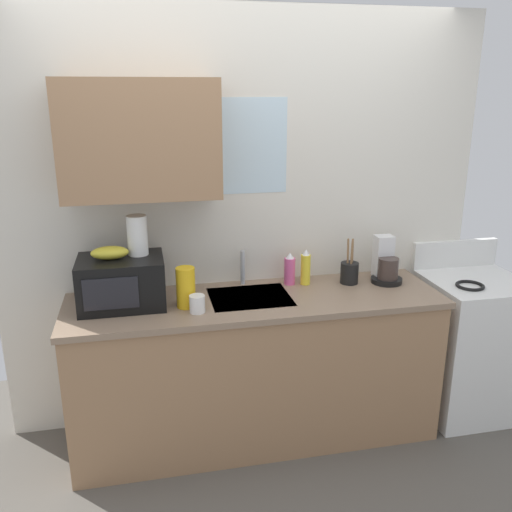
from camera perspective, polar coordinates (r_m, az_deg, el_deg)
name	(u,v)px	position (r m, az deg, el deg)	size (l,w,h in m)	color
kitchen_wall_assembly	(227,210)	(3.25, -3.04, 4.88)	(2.92, 0.42, 2.50)	silver
counter_unit	(256,366)	(3.30, -0.01, -11.54)	(2.15, 0.63, 0.90)	#9E7551
sink_faucet	(243,267)	(3.29, -1.41, -1.21)	(0.03, 0.03, 0.21)	#B2B5BA
stove_range	(469,344)	(3.83, 21.52, -8.59)	(0.60, 0.60, 1.08)	white
microwave	(122,282)	(3.05, -13.97, -2.67)	(0.46, 0.35, 0.27)	black
banana_bunch	(110,253)	(3.00, -15.14, 0.34)	(0.20, 0.11, 0.07)	gold
paper_towel_roll	(137,235)	(3.03, -12.38, 2.14)	(0.11, 0.11, 0.22)	white
coffee_maker	(385,265)	(3.44, 13.46, -0.92)	(0.19, 0.21, 0.28)	black
dish_soap_bottle_pink	(290,269)	(3.30, 3.56, -1.42)	(0.07, 0.07, 0.20)	#E55999
dish_soap_bottle_yellow	(306,268)	(3.30, 5.24, -1.25)	(0.06, 0.06, 0.22)	yellow
cereal_canister	(186,287)	(2.97, -7.40, -3.30)	(0.10, 0.10, 0.22)	gold
mug_white	(197,304)	(2.92, -6.20, -5.03)	(0.08, 0.08, 0.10)	white
utensil_crock	(349,272)	(3.37, 9.80, -1.68)	(0.11, 0.11, 0.28)	black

